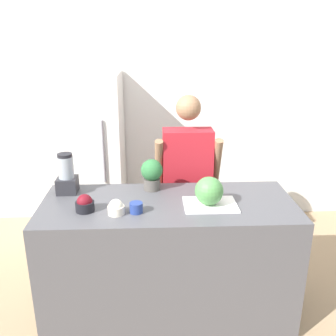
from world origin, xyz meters
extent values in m
cube|color=white|center=(0.00, 2.08, 1.30)|extent=(8.00, 0.06, 2.60)
cube|color=#4C4C51|center=(0.00, 0.38, 0.46)|extent=(1.83, 0.75, 0.93)
cube|color=white|center=(-0.80, 1.67, 0.86)|extent=(0.77, 0.72, 1.73)
cylinder|color=gray|center=(-0.57, 1.30, 1.04)|extent=(0.02, 0.02, 0.61)
cube|color=#4C608C|center=(0.19, 0.97, 0.39)|extent=(0.32, 0.18, 0.77)
cube|color=#B21E28|center=(0.19, 0.97, 1.05)|extent=(0.42, 0.22, 0.55)
sphere|color=#936B4C|center=(0.19, 0.97, 1.51)|extent=(0.21, 0.21, 0.21)
cylinder|color=#936B4C|center=(-0.05, 0.93, 1.04)|extent=(0.07, 0.22, 0.46)
cylinder|color=#936B4C|center=(0.44, 0.93, 1.04)|extent=(0.07, 0.22, 0.46)
cube|color=white|center=(0.29, 0.31, 0.94)|extent=(0.37, 0.27, 0.01)
sphere|color=#4C8C47|center=(0.28, 0.31, 1.04)|extent=(0.20, 0.20, 0.20)
cylinder|color=black|center=(-0.57, 0.26, 0.96)|extent=(0.13, 0.13, 0.07)
sphere|color=maroon|center=(-0.57, 0.26, 1.00)|extent=(0.11, 0.11, 0.11)
cylinder|color=beige|center=(-0.36, 0.21, 0.96)|extent=(0.11, 0.11, 0.06)
sphere|color=white|center=(-0.36, 0.21, 0.99)|extent=(0.09, 0.09, 0.09)
cylinder|color=navy|center=(-0.22, 0.22, 0.97)|extent=(0.09, 0.09, 0.07)
cube|color=#28282D|center=(-0.76, 0.59, 0.99)|extent=(0.15, 0.15, 0.12)
cylinder|color=#99A3AD|center=(-0.76, 0.59, 1.13)|extent=(0.12, 0.12, 0.17)
cylinder|color=black|center=(-0.76, 0.59, 1.23)|extent=(0.11, 0.11, 0.02)
cylinder|color=#514C47|center=(-0.12, 0.63, 0.97)|extent=(0.13, 0.13, 0.09)
sphere|color=#2D6B38|center=(-0.12, 0.63, 1.09)|extent=(0.17, 0.17, 0.17)
camera|label=1|loc=(-0.11, -2.08, 2.06)|focal=40.00mm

